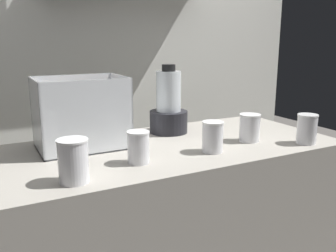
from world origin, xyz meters
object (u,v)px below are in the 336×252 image
object	(u,v)px
carrot_display_bin	(83,126)
juice_cup_pomegranate_left	(138,149)
blender_pitcher	(169,108)
juice_cup_carrot_right	(249,130)
juice_cup_orange_far_left	(73,163)
juice_cup_mango_far_right	(307,130)
juice_cup_carrot_middle	(213,138)

from	to	relation	value
carrot_display_bin	juice_cup_pomegranate_left	bearing A→B (deg)	-67.15
blender_pitcher	juice_cup_pomegranate_left	bearing A→B (deg)	-131.25
blender_pitcher	juice_cup_carrot_right	world-z (taller)	blender_pitcher
carrot_display_bin	blender_pitcher	world-z (taller)	blender_pitcher
juice_cup_orange_far_left	juice_cup_mango_far_right	distance (m)	0.95
juice_cup_carrot_right	juice_cup_mango_far_right	xyz separation A→B (m)	(0.19, -0.14, 0.01)
juice_cup_pomegranate_left	blender_pitcher	bearing A→B (deg)	48.75
juice_cup_orange_far_left	juice_cup_carrot_middle	xyz separation A→B (m)	(0.54, 0.06, -0.01)
juice_cup_pomegranate_left	juice_cup_carrot_middle	size ratio (longest dim) A/B	0.96
juice_cup_orange_far_left	juice_cup_mango_far_right	bearing A→B (deg)	-1.24
carrot_display_bin	blender_pitcher	distance (m)	0.42
juice_cup_carrot_middle	juice_cup_mango_far_right	distance (m)	0.42
carrot_display_bin	blender_pitcher	bearing A→B (deg)	7.54
blender_pitcher	juice_cup_orange_far_left	distance (m)	0.68
juice_cup_pomegranate_left	juice_cup_mango_far_right	distance (m)	0.72
juice_cup_orange_far_left	juice_cup_mango_far_right	size ratio (longest dim) A/B	1.09
juice_cup_mango_far_right	juice_cup_carrot_middle	bearing A→B (deg)	168.60
blender_pitcher	juice_cup_carrot_middle	distance (m)	0.35
carrot_display_bin	juice_cup_orange_far_left	xyz separation A→B (m)	(-0.12, -0.35, -0.03)
juice_cup_orange_far_left	juice_cup_carrot_right	distance (m)	0.78
blender_pitcher	juice_cup_carrot_right	bearing A→B (deg)	-51.55
juice_cup_pomegranate_left	juice_cup_mango_far_right	bearing A→B (deg)	-7.53
juice_cup_pomegranate_left	carrot_display_bin	bearing A→B (deg)	112.85
carrot_display_bin	juice_cup_carrot_middle	bearing A→B (deg)	-34.84
juice_cup_orange_far_left	juice_cup_carrot_middle	bearing A→B (deg)	6.52
blender_pitcher	juice_cup_carrot_right	size ratio (longest dim) A/B	2.69
juice_cup_orange_far_left	juice_cup_carrot_middle	distance (m)	0.55
carrot_display_bin	juice_cup_orange_far_left	world-z (taller)	carrot_display_bin
juice_cup_carrot_middle	juice_cup_mango_far_right	xyz separation A→B (m)	(0.41, -0.08, 0.00)
juice_cup_carrot_middle	juice_cup_orange_far_left	bearing A→B (deg)	-173.48
juice_cup_carrot_middle	juice_cup_carrot_right	size ratio (longest dim) A/B	1.02
blender_pitcher	juice_cup_pomegranate_left	distance (m)	0.45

